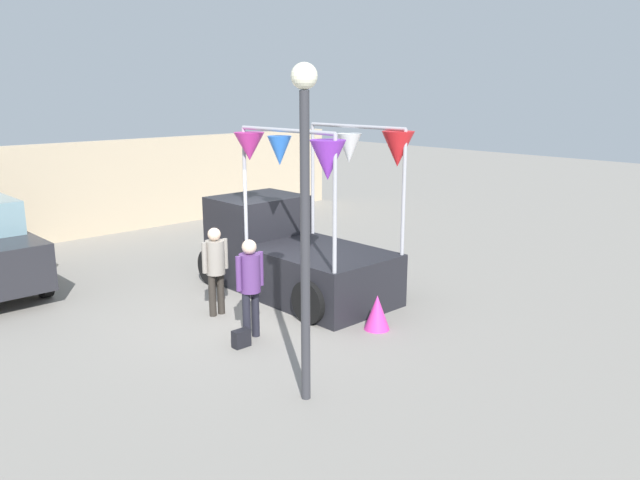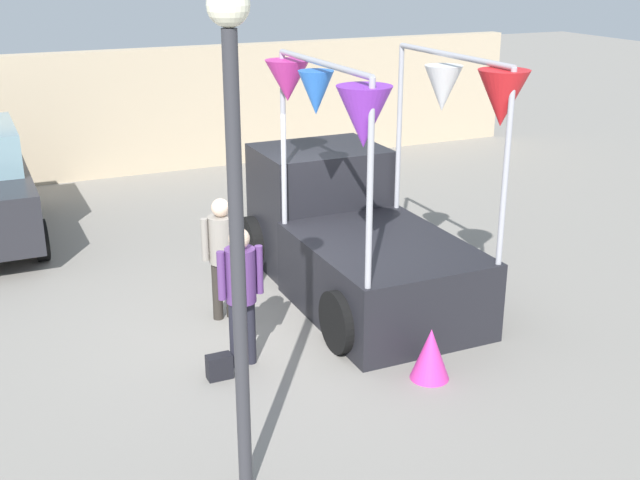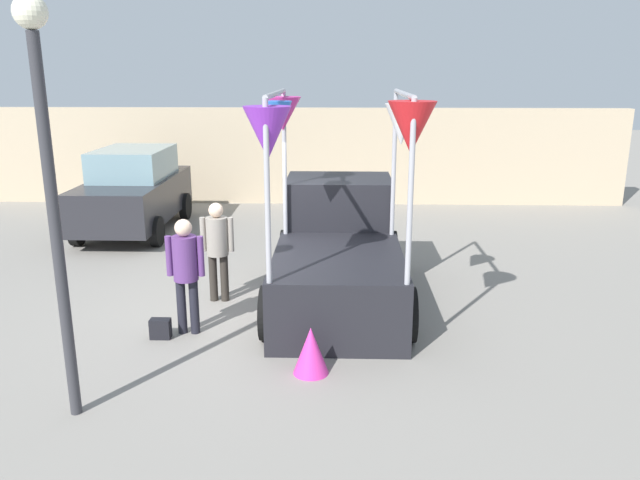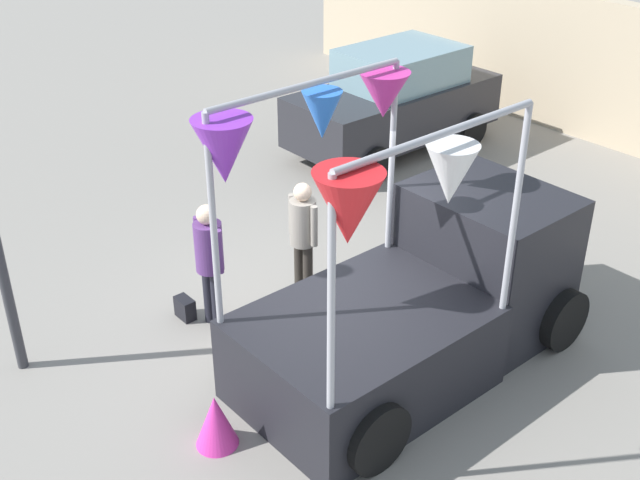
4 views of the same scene
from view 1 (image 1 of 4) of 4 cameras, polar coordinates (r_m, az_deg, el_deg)
ground_plane at (r=11.66m, az=-5.87°, el=-6.38°), size 60.00×60.00×0.00m
vendor_truck at (r=12.53m, az=-2.90°, el=-0.54°), size 2.48×4.17×3.32m
person_customer at (r=10.11m, az=-6.42°, el=-3.59°), size 0.53×0.34×1.65m
person_vendor at (r=11.24m, az=-9.55°, el=-2.10°), size 0.53×0.34×1.61m
handbag at (r=10.05m, az=-7.21°, el=-8.91°), size 0.28×0.16×0.28m
street_lamp at (r=7.62m, az=-1.39°, el=4.49°), size 0.32×0.32×4.28m
brick_boundary_wall at (r=18.20m, az=-21.42°, el=4.20°), size 18.00×0.36×2.60m
folded_kite_bundle_magenta at (r=10.66m, az=5.24°, el=-6.60°), size 0.62×0.62×0.60m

